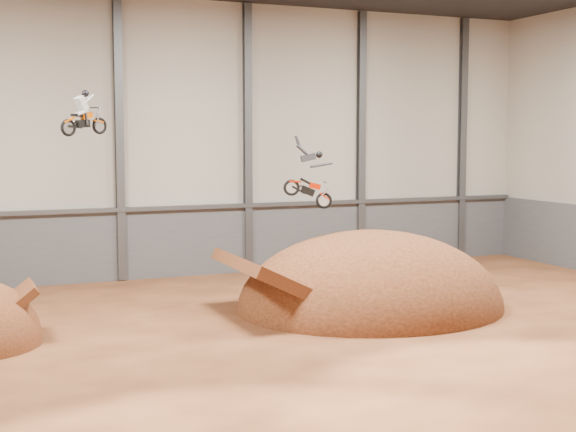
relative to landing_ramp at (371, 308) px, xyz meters
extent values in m
plane|color=#502815|center=(-4.98, -4.33, 0.00)|extent=(40.00, 40.00, 0.00)
cube|color=#B2AB9E|center=(-4.98, 10.67, 7.00)|extent=(40.00, 0.10, 14.00)
cube|color=#505257|center=(-4.98, 10.57, 1.75)|extent=(39.80, 0.18, 3.50)
cube|color=#47494F|center=(-4.98, 10.42, 3.55)|extent=(39.80, 0.35, 0.20)
cube|color=#47494F|center=(-8.31, 10.47, 7.00)|extent=(0.40, 0.36, 13.90)
cube|color=#47494F|center=(-1.64, 10.47, 7.00)|extent=(0.40, 0.36, 13.90)
cube|color=#47494F|center=(5.02, 10.47, 7.00)|extent=(0.40, 0.36, 13.90)
cube|color=#47494F|center=(11.69, 10.47, 7.00)|extent=(0.40, 0.36, 13.90)
ellipsoid|color=#442011|center=(0.00, 0.00, 0.00)|extent=(11.30, 9.99, 6.52)
camera|label=1|loc=(-15.87, -29.01, 7.10)|focal=50.00mm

